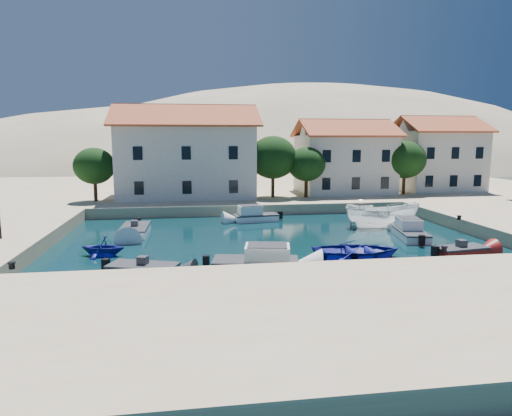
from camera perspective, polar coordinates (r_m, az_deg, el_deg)
The scene contains 19 objects.
ground at distance 23.71m, azimuth 6.27°, elevation -9.00°, with size 400.00×400.00×0.00m, color black.
quay_south at distance 18.15m, azimuth 11.22°, elevation -13.10°, with size 52.00×12.00×1.00m, color tan.
quay_north at distance 60.71m, azimuth -0.99°, elevation 2.37°, with size 80.00×36.00×1.00m, color tan.
hills at distance 150.97m, azimuth 1.83°, elevation -3.00°, with size 254.00×176.00×99.00m.
building_left at distance 49.85m, azimuth -8.71°, elevation 7.16°, with size 14.70×9.45×9.70m.
building_mid at distance 53.90m, azimuth 10.95°, elevation 6.45°, with size 10.50×8.40×8.30m.
building_right at distance 59.82m, azimuth 21.61°, elevation 6.45°, with size 9.45×8.40×8.80m.
trees at distance 48.46m, azimuth 3.91°, elevation 5.90°, with size 37.30×5.30×6.45m.
bollards at distance 27.77m, azimuth 9.89°, elevation -3.99°, with size 29.36×9.56×0.30m.
motorboat_grey_sw at distance 25.03m, azimuth -13.94°, elevation -7.55°, with size 3.96×2.72×1.25m.
cabin_cruiser_south at distance 25.22m, azimuth -0.05°, elevation -6.74°, with size 4.96×2.83×1.60m.
rowboat_south at distance 28.67m, azimuth 12.47°, elevation -6.03°, with size 3.78×5.29×1.10m, color navy.
motorboat_red_se at distance 30.79m, azimuth 24.24°, elevation -5.01°, with size 3.44×1.94×1.25m.
cabin_cruiser_east at distance 34.87m, azimuth 18.76°, elevation -2.87°, with size 2.54×4.60×1.60m.
boat_east at distance 38.37m, azimuth 15.40°, elevation -2.41°, with size 2.20×5.85×2.26m, color white.
motorboat_white_ne at distance 44.42m, azimuth 13.03°, elevation -0.46°, with size 2.95×4.11×1.25m.
rowboat_west at distance 29.93m, azimuth -18.54°, elevation -5.66°, with size 2.32×2.68×1.41m, color navy.
motorboat_white_west at distance 35.77m, azimuth -14.91°, elevation -2.71°, with size 2.06×4.49×1.25m.
cabin_cruiser_north at distance 39.88m, azimuth -0.00°, elevation -0.99°, with size 4.01×2.10×1.60m.
Camera 1 is at (-5.82, -21.83, 7.19)m, focal length 32.00 mm.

